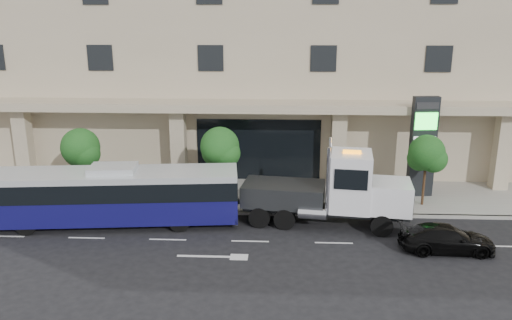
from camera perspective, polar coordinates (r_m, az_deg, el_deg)
The scene contains 11 objects.
ground at distance 25.61m, azimuth -0.47°, elevation -7.87°, with size 120.00×120.00×0.00m, color black.
sidewalk at distance 30.24m, azimuth 0.05°, elevation -4.00°, with size 120.00×6.00×0.15m, color gray.
curb at distance 27.43m, azimuth -0.24°, elevation -6.08°, with size 120.00×0.30×0.15m, color gray.
convention_center at distance 38.93m, azimuth 0.80°, elevation 15.19°, with size 60.00×17.60×20.00m.
tree_left at distance 30.17m, azimuth -19.36°, elevation 1.08°, with size 2.27×2.20×4.22m.
tree_mid at distance 28.13m, azimuth -4.10°, elevation 1.24°, with size 2.28×2.20×4.38m.
tree_right at distance 29.17m, azimuth 18.96°, elevation 0.49°, with size 2.10×2.00×4.04m.
city_bus at distance 26.59m, azimuth -15.83°, elevation -3.86°, with size 12.75×3.94×3.18m.
tow_truck at distance 25.80m, azimuth 8.79°, elevation -3.60°, with size 9.69×3.45×4.38m.
black_sedan at distance 24.64m, azimuth 20.96°, elevation -8.38°, with size 1.73×4.26×1.24m, color black.
signage_pylon at distance 30.72m, azimuth 18.50°, elevation 1.51°, with size 1.53×0.70×5.93m.
Camera 1 is at (1.33, -23.49, 10.13)m, focal length 35.00 mm.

